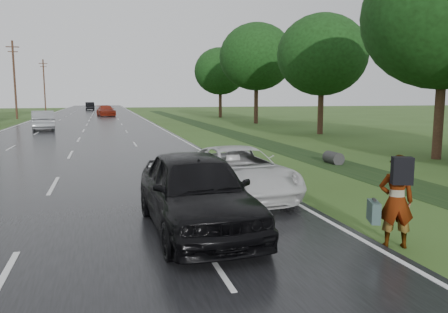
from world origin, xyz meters
name	(u,v)px	position (x,y,z in m)	size (l,w,h in m)	color
road	(88,122)	(0.00, 45.00, 0.02)	(14.00, 180.00, 0.04)	black
edge_stripe_east	(148,121)	(6.75, 45.00, 0.04)	(0.12, 180.00, 0.01)	silver
edge_stripe_west	(24,123)	(-6.75, 45.00, 0.04)	(0.12, 180.00, 0.01)	silver
center_line	(88,122)	(0.00, 45.00, 0.04)	(0.12, 180.00, 0.01)	silver
drainage_ditch	(264,143)	(11.50, 18.71, 0.04)	(2.20, 120.00, 0.56)	black
utility_pole_far	(15,79)	(-9.20, 55.00, 5.20)	(1.60, 0.26, 10.00)	#351F15
utility_pole_distant	(44,84)	(-9.20, 85.00, 5.20)	(1.60, 0.26, 10.00)	#351F15
tree_east_b	(446,15)	(17.00, 10.00, 6.68)	(7.60, 7.60, 10.11)	#351F15
tree_east_c	(322,55)	(18.20, 24.00, 6.14)	(7.00, 7.00, 9.29)	#351F15
tree_east_d	(257,57)	(17.80, 38.00, 7.15)	(8.00, 8.00, 10.76)	#351F15
tree_east_f	(220,71)	(17.50, 52.00, 6.37)	(7.20, 7.20, 9.62)	#351F15
pedestrian	(395,200)	(7.17, -0.05, 0.96)	(0.91, 0.94, 1.87)	#A5998C
white_pickup	(238,171)	(5.50, 5.00, 0.76)	(2.39, 5.18, 1.44)	silver
dark_sedan	(196,191)	(3.59, 2.00, 0.92)	(2.07, 5.15, 1.76)	black
silver_sedan	(43,120)	(-3.41, 33.72, 0.88)	(1.78, 5.10, 1.68)	gray
far_car_red	(106,111)	(2.07, 59.76, 0.83)	(2.21, 5.45, 1.58)	maroon
far_car_dark	(90,106)	(-1.00, 89.39, 0.86)	(1.74, 5.00, 1.65)	black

